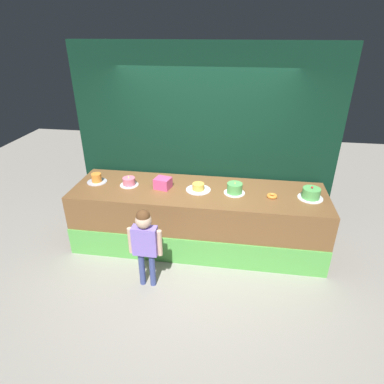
{
  "coord_description": "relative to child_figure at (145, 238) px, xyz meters",
  "views": [
    {
      "loc": [
        0.53,
        -3.58,
        2.98
      ],
      "look_at": [
        -0.06,
        0.31,
        0.98
      ],
      "focal_mm": 30.41,
      "sensor_mm": 36.0,
      "label": 1
    }
  ],
  "objects": [
    {
      "name": "ground_plane",
      "position": [
        0.51,
        0.47,
        -0.71
      ],
      "size": [
        12.0,
        12.0,
        0.0
      ],
      "primitive_type": "plane",
      "color": "gray"
    },
    {
      "name": "stage_platform",
      "position": [
        0.51,
        0.98,
        -0.26
      ],
      "size": [
        3.61,
        1.05,
        0.91
      ],
      "color": "brown",
      "rests_on": "ground_plane"
    },
    {
      "name": "curtain_backdrop",
      "position": [
        0.51,
        1.6,
        0.7
      ],
      "size": [
        3.92,
        0.08,
        2.83
      ],
      "primitive_type": "cube",
      "color": "black",
      "rests_on": "ground_plane"
    },
    {
      "name": "child_figure",
      "position": [
        0.0,
        0.0,
        0.0
      ],
      "size": [
        0.43,
        0.2,
        1.1
      ],
      "color": "#3F4C8C",
      "rests_on": "ground_plane"
    },
    {
      "name": "pink_box",
      "position": [
        0.0,
        0.98,
        0.27
      ],
      "size": [
        0.25,
        0.24,
        0.15
      ],
      "primitive_type": "cube",
      "rotation": [
        0.0,
        0.0,
        -0.23
      ],
      "color": "#E14E8A",
      "rests_on": "stage_platform"
    },
    {
      "name": "donut",
      "position": [
        1.54,
        0.92,
        0.22
      ],
      "size": [
        0.14,
        0.14,
        0.04
      ],
      "primitive_type": "torus",
      "color": "orange",
      "rests_on": "stage_platform"
    },
    {
      "name": "cake_far_left",
      "position": [
        -1.02,
        1.03,
        0.25
      ],
      "size": [
        0.29,
        0.29,
        0.14
      ],
      "color": "silver",
      "rests_on": "stage_platform"
    },
    {
      "name": "cake_left",
      "position": [
        -0.51,
        1.0,
        0.25
      ],
      "size": [
        0.27,
        0.27,
        0.15
      ],
      "color": "white",
      "rests_on": "stage_platform"
    },
    {
      "name": "cake_center",
      "position": [
        0.51,
        0.99,
        0.24
      ],
      "size": [
        0.35,
        0.35,
        0.15
      ],
      "color": "silver",
      "rests_on": "stage_platform"
    },
    {
      "name": "cake_right",
      "position": [
        1.03,
        0.97,
        0.27
      ],
      "size": [
        0.29,
        0.29,
        0.18
      ],
      "color": "white",
      "rests_on": "stage_platform"
    },
    {
      "name": "cake_far_right",
      "position": [
        2.05,
        0.97,
        0.27
      ],
      "size": [
        0.34,
        0.34,
        0.18
      ],
      "color": "white",
      "rests_on": "stage_platform"
    }
  ]
}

